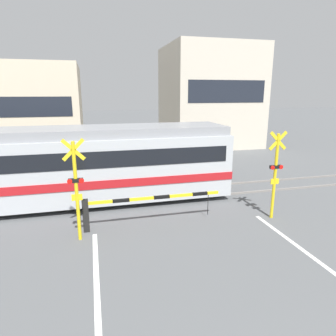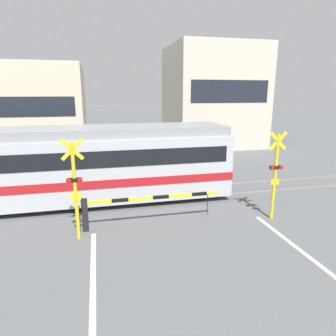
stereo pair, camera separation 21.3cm
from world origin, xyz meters
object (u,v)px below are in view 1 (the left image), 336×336
at_px(commuter_train, 33,166).
at_px(pedestrian, 139,153).
at_px(crossing_barrier_near, 127,205).
at_px(crossing_signal_left, 76,186).
at_px(crossing_barrier_far, 182,162).
at_px(crossing_signal_right, 275,171).

distance_m(commuter_train, pedestrian, 7.57).
bearing_deg(crossing_barrier_near, crossing_signal_left, -161.23).
bearing_deg(commuter_train, crossing_barrier_far, 21.97).
relative_size(commuter_train, crossing_barrier_near, 3.33).
bearing_deg(crossing_signal_right, crossing_signal_left, 180.00).
height_order(crossing_barrier_near, crossing_signal_right, crossing_signal_right).
distance_m(commuter_train, crossing_signal_left, 3.89).
height_order(crossing_barrier_near, pedestrian, pedestrian).
relative_size(commuter_train, crossing_barrier_far, 3.33).
height_order(crossing_barrier_near, crossing_barrier_far, same).
distance_m(crossing_barrier_near, crossing_signal_left, 1.93).
xyz_separation_m(crossing_barrier_near, crossing_barrier_far, (3.73, 5.78, 0.00)).
xyz_separation_m(crossing_signal_left, pedestrian, (3.29, 9.01, -0.86)).
xyz_separation_m(crossing_barrier_far, pedestrian, (-2.00, 2.69, 0.12)).
relative_size(crossing_barrier_near, crossing_signal_right, 1.49).
bearing_deg(crossing_barrier_near, pedestrian, 78.47).
bearing_deg(commuter_train, pedestrian, 47.55).
relative_size(crossing_barrier_far, crossing_signal_left, 1.49).
distance_m(crossing_barrier_far, crossing_signal_left, 8.30).
bearing_deg(crossing_barrier_near, crossing_signal_right, -5.73).
bearing_deg(crossing_signal_right, crossing_barrier_far, 103.93).
distance_m(commuter_train, crossing_signal_right, 9.31).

